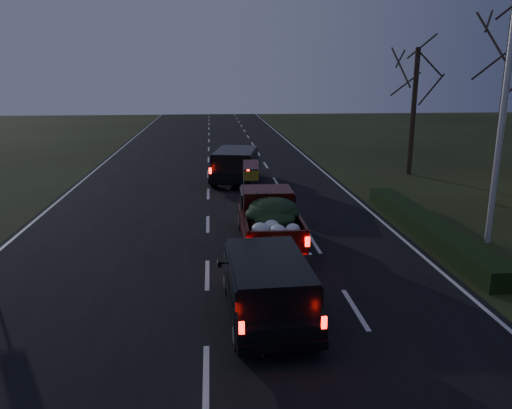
{
  "coord_description": "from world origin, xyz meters",
  "views": [
    {
      "loc": [
        0.19,
        -13.34,
        5.55
      ],
      "look_at": [
        1.66,
        2.89,
        1.3
      ],
      "focal_mm": 35.0,
      "sensor_mm": 36.0,
      "label": 1
    }
  ],
  "objects_px": {
    "lead_suv": "(236,162)",
    "rear_suv": "(267,282)",
    "pickup_truck": "(269,216)",
    "light_pole": "(508,77)"
  },
  "relations": [
    {
      "from": "lead_suv",
      "to": "rear_suv",
      "type": "distance_m",
      "value": 15.44
    },
    {
      "from": "rear_suv",
      "to": "light_pole",
      "type": "bearing_deg",
      "value": 28.16
    },
    {
      "from": "pickup_truck",
      "to": "lead_suv",
      "type": "distance_m",
      "value": 10.07
    },
    {
      "from": "pickup_truck",
      "to": "light_pole",
      "type": "bearing_deg",
      "value": -4.26
    },
    {
      "from": "pickup_truck",
      "to": "lead_suv",
      "type": "bearing_deg",
      "value": 94.13
    },
    {
      "from": "pickup_truck",
      "to": "rear_suv",
      "type": "xyz_separation_m",
      "value": [
        -0.66,
        -5.39,
        -0.03
      ]
    },
    {
      "from": "pickup_truck",
      "to": "rear_suv",
      "type": "relative_size",
      "value": 1.13
    },
    {
      "from": "rear_suv",
      "to": "pickup_truck",
      "type": "bearing_deg",
      "value": 80.72
    },
    {
      "from": "light_pole",
      "to": "rear_suv",
      "type": "distance_m",
      "value": 10.42
    },
    {
      "from": "lead_suv",
      "to": "rear_suv",
      "type": "xyz_separation_m",
      "value": [
        -0.05,
        -15.44,
        -0.14
      ]
    }
  ]
}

